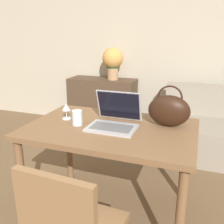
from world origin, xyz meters
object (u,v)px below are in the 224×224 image
laptop (115,117)px  drinking_glass (77,118)px  flower_vase (113,61)px  wine_glass (66,108)px  handbag (169,110)px

laptop → drinking_glass: laptop is taller
flower_vase → wine_glass: bearing=-83.1°
laptop → handbag: size_ratio=1.14×
wine_glass → handbag: handbag is taller
wine_glass → handbag: size_ratio=0.41×
laptop → wine_glass: (-0.43, 0.01, 0.02)m
laptop → wine_glass: size_ratio=2.75×
drinking_glass → flower_vase: (-0.37, 1.88, 0.24)m
drinking_glass → flower_vase: flower_vase is taller
drinking_glass → handbag: 0.71m
drinking_glass → flower_vase: bearing=101.0°
laptop → flower_vase: 1.92m
laptop → wine_glass: laptop is taller
laptop → handbag: bearing=18.2°
wine_glass → laptop: bearing=-1.3°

